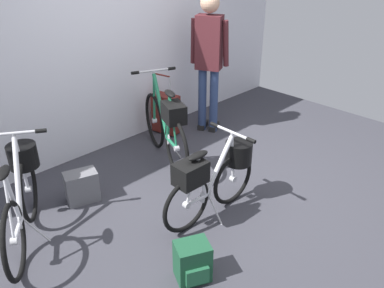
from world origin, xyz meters
TOP-DOWN VIEW (x-y plane):
  - ground_plane at (0.00, 0.00)m, footprint 6.11×6.11m
  - back_wall at (0.00, 1.77)m, footprint 6.11×0.10m
  - folding_bike_foreground at (-0.23, -0.17)m, footprint 1.16×0.53m
  - display_bike_left at (0.10, 0.87)m, footprint 0.68×1.38m
  - display_bike_right at (-1.61, 0.81)m, footprint 0.79×1.15m
  - visitor_near_wall at (1.09, 1.15)m, footprint 0.37×0.48m
  - rolling_suitcase at (0.63, 1.48)m, footprint 0.25×0.39m
  - backpack_on_floor at (-0.95, -0.60)m, footprint 0.32×0.31m
  - handbag_on_floor at (-1.01, 0.91)m, footprint 0.36×0.30m

SIDE VIEW (x-z plane):
  - ground_plane at x=0.00m, z-range 0.00..0.00m
  - handbag_on_floor at x=-1.01m, z-range 0.00..0.32m
  - backpack_on_floor at x=-0.95m, z-range 0.00..0.32m
  - rolling_suitcase at x=0.63m, z-range -0.13..0.70m
  - folding_bike_foreground at x=-0.23m, z-range 0.02..0.84m
  - display_bike_right at x=-1.61m, z-range -0.04..0.90m
  - display_bike_left at x=0.10m, z-range -0.06..0.97m
  - visitor_near_wall at x=1.09m, z-range 0.15..1.94m
  - back_wall at x=0.00m, z-range 0.00..2.88m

